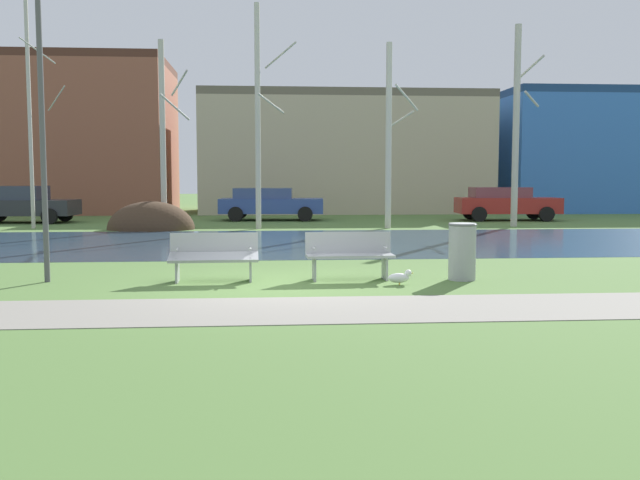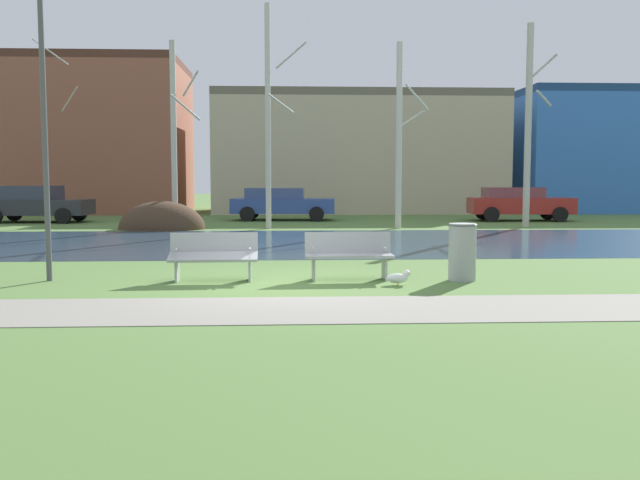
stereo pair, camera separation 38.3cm
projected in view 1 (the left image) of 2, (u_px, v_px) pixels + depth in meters
ground_plane at (275, 238)px, 22.13m from camera, size 120.00×120.00×0.00m
paved_path_strip at (288, 310)px, 10.02m from camera, size 60.00×2.07×0.01m
river_band at (276, 242)px, 20.48m from camera, size 80.00×8.96×0.01m
soil_mound at (151, 229)px, 25.61m from camera, size 3.14×2.44×2.04m
bench_left at (214, 255)px, 12.79m from camera, size 1.61×0.60×0.87m
bench_right at (349, 254)px, 12.98m from camera, size 1.61×0.60×0.87m
trash_bin at (462, 251)px, 12.95m from camera, size 0.52×0.52×1.05m
seagull at (400, 277)px, 12.38m from camera, size 0.46×0.17×0.27m
streetlamp at (40, 57)px, 12.39m from camera, size 0.32×0.32×6.08m
birch_far_left at (30, 109)px, 25.76m from camera, size 1.43×2.37×8.63m
birch_left at (163, 133)px, 25.83m from camera, size 1.12×1.96×6.86m
birch_center_left at (259, 115)px, 25.61m from camera, size 1.52×2.37×8.12m
birch_center at (389, 135)px, 25.92m from camera, size 1.19×2.01×6.78m
birch_center_right at (517, 125)px, 26.82m from camera, size 1.16×1.86×7.62m
parked_van_nearest_dark at (21, 204)px, 29.24m from camera, size 4.38×2.28×1.53m
parked_sedan_second_blue at (269, 203)px, 30.99m from camera, size 4.60×2.34×1.42m
parked_hatch_third_red at (506, 203)px, 30.85m from camera, size 4.47×2.16×1.45m
building_brick_low at (66, 137)px, 38.06m from camera, size 11.04×7.99×8.09m
building_beige_block at (342, 154)px, 38.87m from camera, size 15.18×7.35×6.35m
building_blue_store at (623, 153)px, 40.44m from camera, size 15.05×8.27×6.60m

